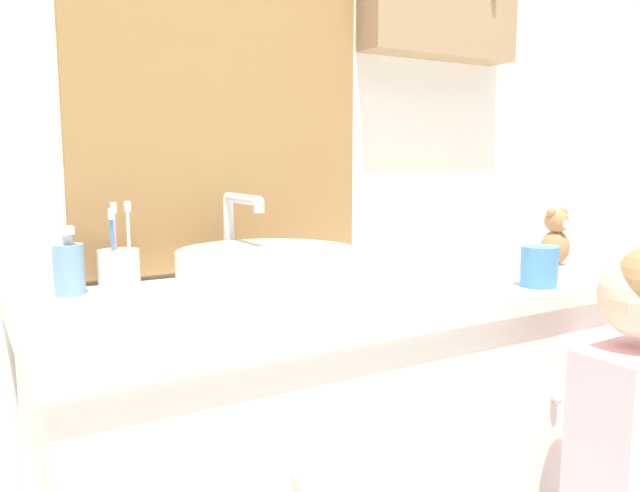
# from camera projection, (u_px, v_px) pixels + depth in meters

# --- Properties ---
(wall_back) EXTENTS (3.20, 0.18, 2.50)m
(wall_back) POSITION_uv_depth(u_px,v_px,m) (299.00, 88.00, 1.60)
(wall_back) COLOR silver
(wall_back) RESTS_ON ground_plane
(vanity_counter) EXTENTS (1.41, 0.59, 0.83)m
(vanity_counter) POSITION_uv_depth(u_px,v_px,m) (360.00, 459.00, 1.45)
(vanity_counter) COLOR silver
(vanity_counter) RESTS_ON ground_plane
(sink_basin) EXTENTS (0.37, 0.42, 0.20)m
(sink_basin) POSITION_uv_depth(u_px,v_px,m) (269.00, 271.00, 1.26)
(sink_basin) COLOR silver
(sink_basin) RESTS_ON vanity_counter
(toothbrush_holder) EXTENTS (0.09, 0.09, 0.19)m
(toothbrush_holder) POSITION_uv_depth(u_px,v_px,m) (119.00, 268.00, 1.31)
(toothbrush_holder) COLOR silver
(toothbrush_holder) RESTS_ON vanity_counter
(soap_dispenser) EXTENTS (0.06, 0.06, 0.14)m
(soap_dispenser) POSITION_uv_depth(u_px,v_px,m) (69.00, 268.00, 1.26)
(soap_dispenser) COLOR #6B93B2
(soap_dispenser) RESTS_ON vanity_counter
(child_figure) EXTENTS (0.24, 0.48, 0.96)m
(child_figure) POSITION_uv_depth(u_px,v_px,m) (630.00, 464.00, 1.19)
(child_figure) COLOR slate
(child_figure) RESTS_ON ground_plane
(teddy_bear) EXTENTS (0.08, 0.07, 0.15)m
(teddy_bear) POSITION_uv_depth(u_px,v_px,m) (556.00, 238.00, 1.62)
(teddy_bear) COLOR #9E7047
(teddy_bear) RESTS_ON vanity_counter
(drinking_cup) EXTENTS (0.08, 0.08, 0.09)m
(drinking_cup) POSITION_uv_depth(u_px,v_px,m) (539.00, 266.00, 1.35)
(drinking_cup) COLOR #4789D1
(drinking_cup) RESTS_ON vanity_counter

